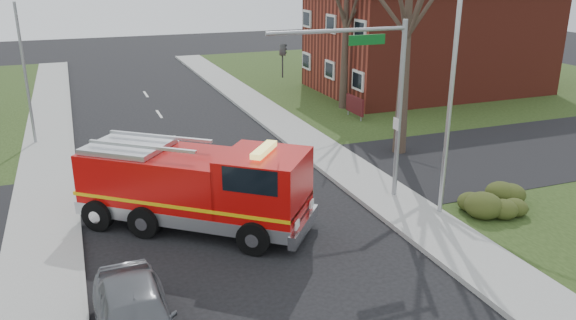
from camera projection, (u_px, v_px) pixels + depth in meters
name	position (u px, v px, depth m)	size (l,w,h in m)	color
ground	(246.00, 242.00, 18.38)	(120.00, 120.00, 0.00)	black
sidewalk_right	(408.00, 212.00, 20.47)	(2.40, 80.00, 0.15)	gray
sidewalk_left	(41.00, 276.00, 16.24)	(2.40, 80.00, 0.15)	gray
brick_building	(428.00, 40.00, 39.52)	(15.40, 10.40, 7.25)	maroon
health_center_sign	(355.00, 105.00, 32.69)	(0.12, 2.00, 1.40)	#471014
hedge_corner	(491.00, 198.00, 20.37)	(2.80, 2.00, 0.90)	#354017
bare_tree_far	(346.00, 3.00, 33.22)	(5.25, 5.25, 10.50)	#32271E
traffic_signal_mast	(370.00, 81.00, 19.94)	(5.29, 0.18, 6.80)	gray
streetlight_pole	(450.00, 92.00, 18.88)	(1.48, 0.16, 8.40)	#B7BABF
utility_pole_far	(26.00, 76.00, 27.26)	(0.14, 0.14, 7.00)	gray
fire_engine	(197.00, 188.00, 19.05)	(7.70, 6.90, 3.13)	#B80A08
parked_car_maroon	(135.00, 317.00, 13.18)	(1.79, 4.45, 1.52)	#5C5E64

